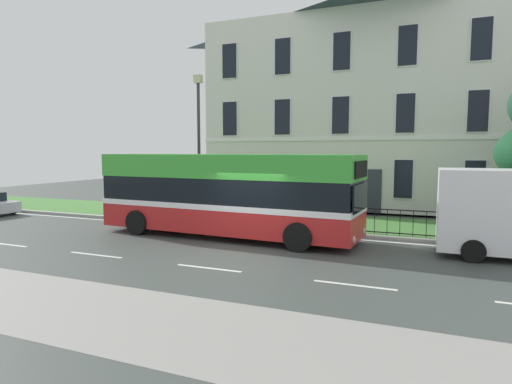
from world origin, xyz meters
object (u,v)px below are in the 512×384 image
single_decker_bus (227,193)px  street_lamp_post (199,137)px  litter_bin (251,209)px  georgian_townhouse (383,100)px

single_decker_bus → street_lamp_post: (-2.81, 2.85, 2.24)m
single_decker_bus → street_lamp_post: 4.58m
litter_bin → single_decker_bus: bearing=-87.1°
georgian_townhouse → single_decker_bus: georgian_townhouse is taller
georgian_townhouse → street_lamp_post: bearing=-126.3°
georgian_townhouse → single_decker_bus: bearing=-109.0°
georgian_townhouse → litter_bin: size_ratio=16.50×
georgian_townhouse → litter_bin: georgian_townhouse is taller
street_lamp_post → litter_bin: bearing=-2.9°
georgian_townhouse → single_decker_bus: (-4.30, -12.50, -4.61)m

